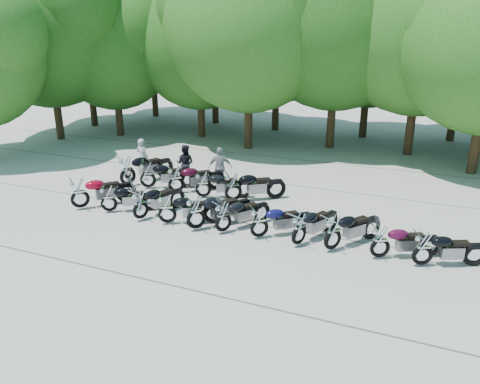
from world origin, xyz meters
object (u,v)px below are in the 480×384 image
at_px(motorcycle_3, 167,208).
at_px(motorcycle_15, 233,186).
at_px(motorcycle_9, 381,241).
at_px(rider_2, 220,167).
at_px(motorcycle_0, 79,192).
at_px(rider_0, 143,157).
at_px(rider_1, 185,163).
at_px(motorcycle_14, 203,183).
at_px(motorcycle_6, 259,221).
at_px(motorcycle_10, 423,248).
at_px(motorcycle_4, 196,211).
at_px(motorcycle_2, 140,203).
at_px(motorcycle_11, 127,170).
at_px(motorcycle_12, 148,174).
at_px(motorcycle_1, 108,198).
at_px(motorcycle_8, 333,232).
at_px(motorcycle_5, 223,216).
at_px(motorcycle_7, 299,228).
at_px(motorcycle_13, 176,178).

relative_size(motorcycle_3, motorcycle_15, 0.91).
relative_size(motorcycle_9, rider_2, 1.22).
distance_m(motorcycle_0, rider_0, 4.45).
bearing_deg(rider_1, motorcycle_14, 127.90).
bearing_deg(motorcycle_6, motorcycle_10, -130.00).
height_order(motorcycle_4, rider_2, rider_2).
bearing_deg(rider_1, motorcycle_2, 89.47).
relative_size(motorcycle_11, motorcycle_12, 1.12).
distance_m(motorcycle_9, rider_2, 8.06).
relative_size(motorcycle_1, motorcycle_8, 0.91).
bearing_deg(motorcycle_10, motorcycle_8, 65.53).
height_order(motorcycle_14, motorcycle_15, motorcycle_15).
height_order(motorcycle_5, motorcycle_6, motorcycle_5).
distance_m(motorcycle_15, rider_2, 1.93).
relative_size(motorcycle_1, motorcycle_3, 0.94).
distance_m(rider_0, rider_1, 2.24).
bearing_deg(motorcycle_0, motorcycle_5, -137.95).
distance_m(motorcycle_4, motorcycle_14, 3.05).
distance_m(motorcycle_6, motorcycle_10, 4.81).
distance_m(rider_0, rider_2, 3.88).
height_order(motorcycle_0, motorcycle_10, motorcycle_0).
xyz_separation_m(motorcycle_8, motorcycle_14, (-5.60, 2.59, -0.03)).
bearing_deg(motorcycle_14, motorcycle_0, 103.37).
distance_m(motorcycle_1, motorcycle_2, 1.45).
distance_m(motorcycle_5, motorcycle_7, 2.50).
distance_m(motorcycle_8, motorcycle_14, 6.17).
bearing_deg(motorcycle_4, motorcycle_9, -137.40).
bearing_deg(motorcycle_3, rider_0, 14.62).
bearing_deg(motorcycle_5, rider_2, -31.48).
xyz_separation_m(motorcycle_6, motorcycle_13, (-4.52, 2.67, 0.05)).
bearing_deg(motorcycle_3, motorcycle_4, -119.53).
height_order(motorcycle_1, motorcycle_4, motorcycle_4).
bearing_deg(motorcycle_15, rider_2, 3.29).
relative_size(motorcycle_1, motorcycle_12, 0.89).
relative_size(motorcycle_12, motorcycle_13, 0.99).
bearing_deg(motorcycle_9, motorcycle_10, -118.30).
xyz_separation_m(motorcycle_1, motorcycle_4, (3.60, -0.17, 0.10)).
distance_m(motorcycle_9, rider_0, 11.62).
height_order(motorcycle_2, rider_2, rider_2).
xyz_separation_m(motorcycle_0, motorcycle_6, (6.90, 0.16, -0.07)).
relative_size(motorcycle_0, motorcycle_10, 1.14).
xyz_separation_m(motorcycle_4, motorcycle_8, (4.42, 0.22, -0.04)).
distance_m(motorcycle_6, motorcycle_12, 6.49).
relative_size(motorcycle_3, motorcycle_11, 0.84).
bearing_deg(motorcycle_6, motorcycle_7, -131.52).
bearing_deg(motorcycle_10, motorcycle_1, 65.68).
bearing_deg(motorcycle_9, motorcycle_5, 63.55).
height_order(motorcycle_12, motorcycle_15, motorcycle_15).
xyz_separation_m(motorcycle_1, motorcycle_2, (1.44, -0.14, 0.05)).
bearing_deg(rider_0, motorcycle_10, 170.09).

